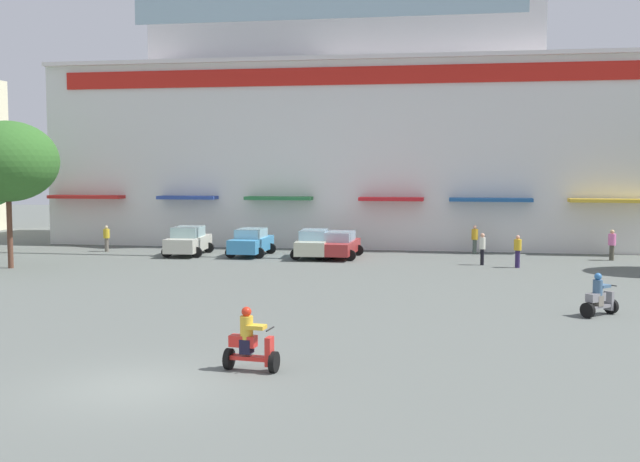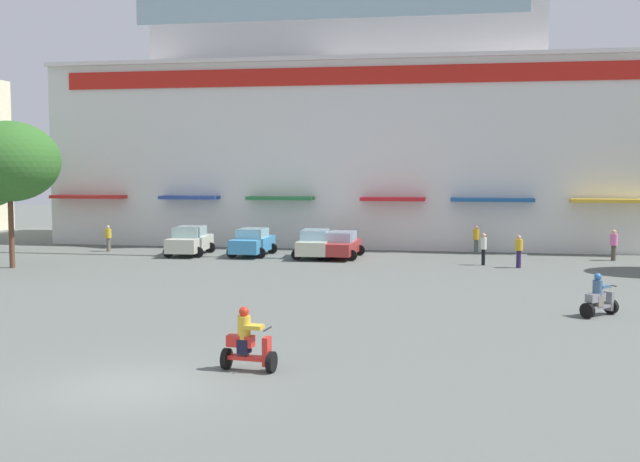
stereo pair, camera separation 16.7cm
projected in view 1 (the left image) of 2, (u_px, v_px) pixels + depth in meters
The scene contains 14 objects.
ground_plane at pixel (269, 295), 30.58m from camera, with size 128.00×128.00×0.00m, color #5A605B.
colonial_building at pixel (348, 96), 51.83m from camera, with size 37.19×14.99×22.03m.
plaza_tree_2 at pixel (7, 161), 38.17m from camera, with size 4.92×4.86×7.22m.
parked_car_0 at pixel (188, 241), 44.17m from camera, with size 2.42×4.18×1.62m.
parked_car_1 at pixel (251, 242), 43.80m from camera, with size 2.29×3.95×1.53m.
parked_car_2 at pixel (314, 243), 43.10m from camera, with size 2.40×4.52×1.51m.
parked_car_3 at pixel (340, 245), 42.83m from camera, with size 2.36×4.28×1.44m.
scooter_rider_0 at pixel (599, 298), 26.25m from camera, with size 1.38×1.40×1.47m.
scooter_rider_1 at pixel (250, 344), 19.23m from camera, with size 1.38×0.66×1.59m.
pedestrian_0 at pixel (518, 249), 38.68m from camera, with size 0.53×0.53×1.62m.
pedestrian_1 at pixel (107, 237), 45.99m from camera, with size 0.48×0.48×1.54m.
pedestrian_2 at pixel (482, 247), 39.70m from camera, with size 0.31×0.31×1.63m.
pedestrian_3 at pixel (475, 238), 44.68m from camera, with size 0.49×0.49×1.65m.
pedestrian_4 at pixel (612, 243), 41.65m from camera, with size 0.55×0.55×1.65m.
Camera 1 is at (7.16, -16.47, 5.03)m, focal length 44.01 mm.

